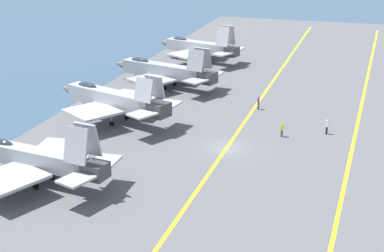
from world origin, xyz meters
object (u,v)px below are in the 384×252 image
at_px(parked_jet_second, 35,158).
at_px(crew_yellow_vest, 282,129).
at_px(parked_jet_fourth, 164,71).
at_px(parked_jet_fifth, 199,47).
at_px(crew_white_vest, 327,126).
at_px(crew_purple_vest, 258,102).
at_px(parked_jet_third, 112,99).

bearing_deg(parked_jet_second, crew_yellow_vest, -46.20).
bearing_deg(crew_yellow_vest, parked_jet_second, 133.80).
xyz_separation_m(parked_jet_second, parked_jet_fourth, (34.38, -0.04, -0.05)).
bearing_deg(parked_jet_second, parked_jet_fifth, -0.31).
distance_m(parked_jet_second, crew_yellow_vest, 27.35).
relative_size(parked_jet_fourth, crew_white_vest, 10.21).
distance_m(parked_jet_fourth, crew_yellow_vest, 25.07).
relative_size(parked_jet_second, crew_purple_vest, 9.27).
bearing_deg(parked_jet_fourth, crew_purple_vest, -112.85).
distance_m(crew_yellow_vest, crew_purple_vest, 10.12).
bearing_deg(crew_purple_vest, parked_jet_fifth, 32.97).
distance_m(parked_jet_second, parked_jet_third, 18.11).
xyz_separation_m(parked_jet_third, parked_jet_fourth, (16.28, -0.63, -0.40)).
bearing_deg(parked_jet_second, crew_purple_vest, -28.57).
bearing_deg(parked_jet_fourth, parked_jet_fifth, -0.82).
bearing_deg(parked_jet_fourth, crew_white_vest, -118.24).
xyz_separation_m(parked_jet_third, crew_purple_vest, (9.88, -15.82, -1.86)).
distance_m(parked_jet_fifth, crew_white_vest, 38.37).
relative_size(parked_jet_third, crew_white_vest, 9.91).
bearing_deg(parked_jet_third, parked_jet_second, -178.13).
distance_m(crew_white_vest, crew_purple_vest, 11.39).
distance_m(parked_jet_fifth, crew_purple_vest, 27.53).
bearing_deg(crew_white_vest, crew_purple_vest, 53.95).
height_order(parked_jet_third, crew_purple_vest, parked_jet_third).
height_order(crew_white_vest, crew_purple_vest, crew_purple_vest).
bearing_deg(crew_white_vest, parked_jet_fifth, 39.08).
xyz_separation_m(parked_jet_third, parked_jet_fifth, (32.94, -0.87, -0.29)).
height_order(parked_jet_second, crew_white_vest, parked_jet_second).
relative_size(crew_yellow_vest, crew_purple_vest, 0.97).
distance_m(parked_jet_second, crew_white_vest, 32.44).
height_order(parked_jet_fourth, parked_jet_fifth, parked_jet_fifth).
relative_size(parked_jet_third, crew_yellow_vest, 10.09).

